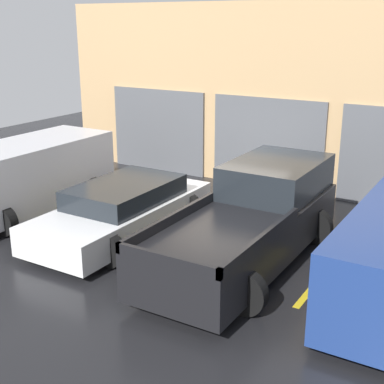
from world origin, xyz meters
TOP-DOWN VIEW (x-y plane):
  - ground_plane at (0.00, 0.00)m, footprint 28.00×28.00m
  - shophouse_building at (-0.01, 3.28)m, footprint 14.17×0.68m
  - pickup_truck at (1.49, -1.61)m, footprint 2.42×5.50m
  - sedan_white at (-1.49, -1.93)m, footprint 2.29×4.67m
  - van_right at (-4.47, -1.95)m, footprint 2.23×4.57m
  - parking_stripe_left at (-2.98, -1.96)m, footprint 0.12×2.20m
  - parking_stripe_centre at (-0.00, -1.96)m, footprint 0.12×2.20m
  - parking_stripe_right at (2.98, -1.96)m, footprint 0.12×2.20m

SIDE VIEW (x-z plane):
  - ground_plane at x=0.00m, z-range 0.00..0.00m
  - parking_stripe_left at x=-2.98m, z-range 0.00..0.01m
  - parking_stripe_centre at x=0.00m, z-range 0.00..0.01m
  - parking_stripe_right at x=2.98m, z-range 0.00..0.01m
  - sedan_white at x=-1.49m, z-range -0.02..1.16m
  - pickup_truck at x=1.49m, z-range -0.06..1.70m
  - van_right at x=-4.47m, z-range 0.07..1.80m
  - shophouse_building at x=-0.01m, z-range -0.06..5.03m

